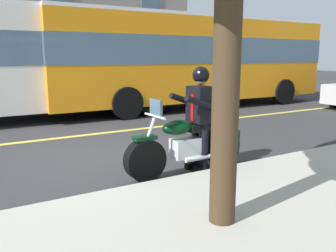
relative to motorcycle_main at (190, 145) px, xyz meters
The scene contains 6 objects.
ground_plane 1.89m from the motorcycle_main, 58.53° to the right, with size 80.00×80.00×0.00m, color #333335.
lane_center_stripe 3.72m from the motorcycle_main, 74.98° to the right, with size 60.00×0.16×0.01m, color #E5DB4C.
motorcycle_main is the anchor object (origin of this frame).
rider_main 0.61m from the motorcycle_main, behind, with size 0.63×0.56×1.74m.
bus_near 6.78m from the motorcycle_main, 80.30° to the right, with size 11.05×2.70×3.30m.
bus_far 7.77m from the motorcycle_main, 124.49° to the right, with size 11.05×2.70×3.30m.
Camera 1 is at (2.22, 6.26, 1.90)m, focal length 37.68 mm.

